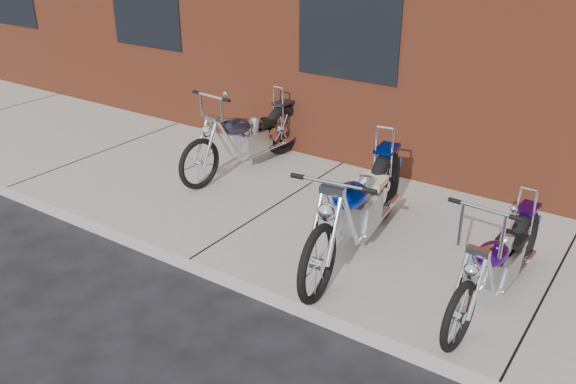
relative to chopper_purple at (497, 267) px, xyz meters
The scene contains 5 objects.
ground 2.85m from the chopper_purple, 160.45° to the right, with size 120.00×120.00×0.00m, color #2B2A31.
sidewalk 2.73m from the chopper_purple, 167.97° to the left, with size 22.00×3.00×0.15m, color gray.
chopper_purple is the anchor object (origin of this frame).
chopper_blue 1.39m from the chopper_purple, behind, with size 0.61×2.46×1.07m.
chopper_third 3.78m from the chopper_purple, 161.41° to the left, with size 0.54×2.20×1.12m.
Camera 1 is at (3.65, -3.65, 3.22)m, focal length 38.00 mm.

